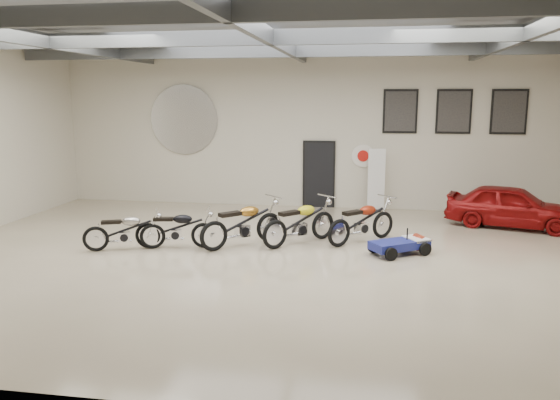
% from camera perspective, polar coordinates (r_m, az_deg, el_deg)
% --- Properties ---
extents(floor, '(16.00, 12.00, 0.01)m').
position_cam_1_polar(floor, '(12.22, -0.91, -6.11)').
color(floor, '#B9A98D').
rests_on(floor, ground).
extents(ceiling, '(16.00, 12.00, 0.01)m').
position_cam_1_polar(ceiling, '(11.79, -0.99, 17.84)').
color(ceiling, slate).
rests_on(ceiling, back_wall).
extents(back_wall, '(16.00, 0.02, 5.00)m').
position_cam_1_polar(back_wall, '(17.67, 2.53, 7.34)').
color(back_wall, beige).
rests_on(back_wall, floor).
extents(ceiling_beams, '(15.80, 11.80, 0.32)m').
position_cam_1_polar(ceiling_beams, '(11.76, -0.98, 16.63)').
color(ceiling_beams, '#505357').
rests_on(ceiling_beams, ceiling).
extents(door, '(0.92, 0.08, 2.10)m').
position_cam_1_polar(door, '(17.71, 4.08, 2.61)').
color(door, black).
rests_on(door, back_wall).
extents(logo_plaque, '(2.30, 0.06, 1.16)m').
position_cam_1_polar(logo_plaque, '(18.50, -10.01, 8.27)').
color(logo_plaque, silver).
rests_on(logo_plaque, back_wall).
extents(poster_left, '(1.05, 0.08, 1.35)m').
position_cam_1_polar(poster_left, '(17.50, 12.45, 9.04)').
color(poster_left, black).
rests_on(poster_left, back_wall).
extents(poster_mid, '(1.05, 0.08, 1.35)m').
position_cam_1_polar(poster_mid, '(17.66, 17.70, 8.80)').
color(poster_mid, black).
rests_on(poster_mid, back_wall).
extents(poster_right, '(1.05, 0.08, 1.35)m').
position_cam_1_polar(poster_right, '(17.96, 22.81, 8.50)').
color(poster_right, black).
rests_on(poster_right, back_wall).
extents(oil_sign, '(0.72, 0.10, 0.72)m').
position_cam_1_polar(oil_sign, '(17.56, 8.68, 4.59)').
color(oil_sign, white).
rests_on(oil_sign, back_wall).
extents(banner_stand, '(0.56, 0.32, 1.94)m').
position_cam_1_polar(banner_stand, '(17.21, 10.02, 1.97)').
color(banner_stand, white).
rests_on(banner_stand, floor).
extents(motorcycle_silver, '(1.92, 1.17, 0.96)m').
position_cam_1_polar(motorcycle_silver, '(13.26, -15.99, -3.05)').
color(motorcycle_silver, silver).
rests_on(motorcycle_silver, floor).
extents(motorcycle_black, '(1.96, 0.89, 0.98)m').
position_cam_1_polar(motorcycle_black, '(13.15, -10.84, -2.87)').
color(motorcycle_black, silver).
rests_on(motorcycle_black, floor).
extents(motorcycle_gold, '(2.06, 2.05, 1.15)m').
position_cam_1_polar(motorcycle_gold, '(13.10, -3.97, -2.37)').
color(motorcycle_gold, silver).
rests_on(motorcycle_gold, floor).
extents(motorcycle_yellow, '(1.97, 2.05, 1.13)m').
position_cam_1_polar(motorcycle_yellow, '(13.27, 2.07, -2.23)').
color(motorcycle_yellow, silver).
rests_on(motorcycle_yellow, floor).
extents(motorcycle_red, '(1.96, 1.95, 1.10)m').
position_cam_1_polar(motorcycle_red, '(13.55, 8.54, -2.15)').
color(motorcycle_red, silver).
rests_on(motorcycle_red, floor).
extents(go_kart, '(1.81, 1.56, 0.61)m').
position_cam_1_polar(go_kart, '(12.83, 12.90, -4.17)').
color(go_kart, navy).
rests_on(go_kart, floor).
extents(vintage_car, '(2.34, 3.71, 1.18)m').
position_cam_1_polar(vintage_car, '(16.27, 23.06, -0.59)').
color(vintage_car, maroon).
rests_on(vintage_car, floor).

